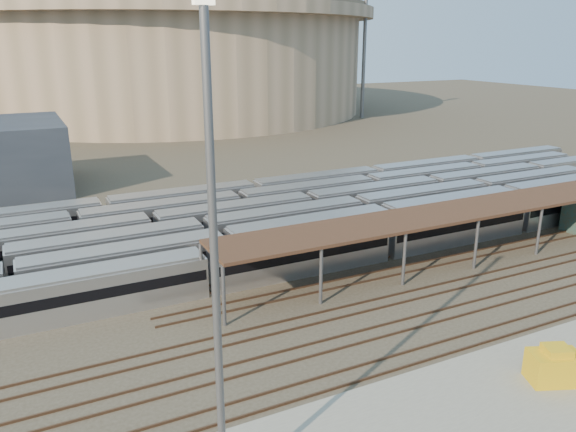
% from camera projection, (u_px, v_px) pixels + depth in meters
% --- Properties ---
extents(ground, '(420.00, 420.00, 0.00)m').
position_uv_depth(ground, '(322.00, 311.00, 46.05)').
color(ground, '#383026').
rests_on(ground, ground).
extents(subway_trains, '(128.99, 23.90, 3.60)m').
position_uv_depth(subway_trains, '(243.00, 226.00, 61.56)').
color(subway_trains, '#ABABB0').
rests_on(subway_trains, ground).
extents(inspection_shed, '(60.30, 6.00, 5.30)m').
position_uv_depth(inspection_shed, '(491.00, 207.00, 57.29)').
color(inspection_shed, '#59595E').
rests_on(inspection_shed, ground).
extents(empty_tracks, '(170.00, 9.62, 0.18)m').
position_uv_depth(empty_tracks, '(355.00, 338.00, 41.75)').
color(empty_tracks, '#4C3323').
rests_on(empty_tracks, ground).
extents(stadium, '(124.00, 124.00, 32.50)m').
position_uv_depth(stadium, '(167.00, 56.00, 171.36)').
color(stadium, gray).
rests_on(stadium, ground).
extents(floodlight_2, '(4.00, 1.00, 38.40)m').
position_uv_depth(floodlight_2, '(364.00, 42.00, 154.96)').
color(floodlight_2, '#59595E').
rests_on(floodlight_2, ground).
extents(floodlight_3, '(4.00, 1.00, 38.40)m').
position_uv_depth(floodlight_3, '(37.00, 42.00, 172.39)').
color(floodlight_3, '#59595E').
rests_on(floodlight_3, ground).
extents(yard_light_pole, '(0.82, 0.36, 22.52)m').
position_uv_depth(yard_light_pole, '(215.00, 280.00, 23.82)').
color(yard_light_pole, '#59595E').
rests_on(yard_light_pole, apron).
extents(yellow_equipment, '(3.72, 3.07, 2.00)m').
position_uv_depth(yellow_equipment, '(554.00, 367.00, 36.00)').
color(yellow_equipment, gold).
rests_on(yellow_equipment, apron).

